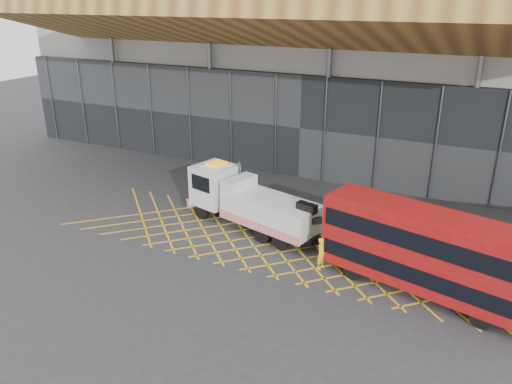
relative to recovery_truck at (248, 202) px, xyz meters
The scene contains 6 objects.
ground_plane 3.36m from the recovery_truck, 151.19° to the right, with size 120.00×120.00×0.00m, color #2D2D30.
road_markings 3.78m from the recovery_truck, 24.42° to the right, with size 27.96×7.16×0.01m.
construction_building 18.50m from the recovery_truck, 92.06° to the left, with size 55.00×23.97×18.00m.
recovery_truck is the anchor object (origin of this frame).
bus_towed 11.38m from the recovery_truck, 14.74° to the right, with size 10.66×4.82×4.24m.
worker 6.47m from the recovery_truck, 26.25° to the right, with size 0.64×0.42×1.77m, color yellow.
Camera 1 is at (15.32, -23.84, 13.63)m, focal length 35.00 mm.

